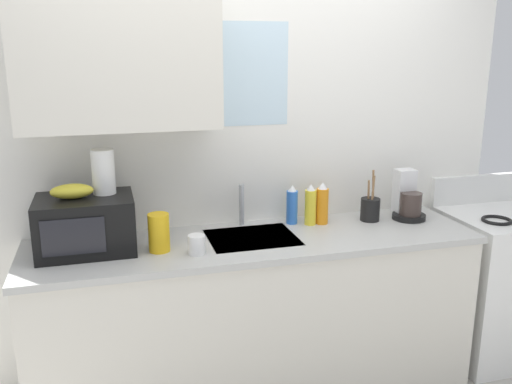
{
  "coord_description": "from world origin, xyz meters",
  "views": [
    {
      "loc": [
        -0.73,
        -2.62,
        1.87
      ],
      "look_at": [
        0.0,
        0.0,
        1.15
      ],
      "focal_mm": 38.6,
      "sensor_mm": 36.0,
      "label": 1
    }
  ],
  "objects": [
    {
      "name": "kitchen_wall_assembly",
      "position": [
        -0.12,
        0.31,
        1.36
      ],
      "size": [
        3.13,
        0.42,
        2.5
      ],
      "color": "white",
      "rests_on": "ground"
    },
    {
      "name": "counter_unit",
      "position": [
        -0.0,
        0.0,
        0.46
      ],
      "size": [
        2.36,
        0.63,
        0.9
      ],
      "color": "silver",
      "rests_on": "ground"
    },
    {
      "name": "sink_faucet",
      "position": [
        -0.02,
        0.24,
        1.02
      ],
      "size": [
        0.03,
        0.03,
        0.23
      ],
      "primitive_type": "cylinder",
      "color": "#B2B5BA",
      "rests_on": "counter_unit"
    },
    {
      "name": "stove_range",
      "position": [
        1.52,
        0.0,
        0.46
      ],
      "size": [
        0.6,
        0.6,
        1.08
      ],
      "color": "white",
      "rests_on": "ground"
    },
    {
      "name": "microwave",
      "position": [
        -0.85,
        0.05,
        1.04
      ],
      "size": [
        0.46,
        0.35,
        0.27
      ],
      "color": "black",
      "rests_on": "counter_unit"
    },
    {
      "name": "banana_bunch",
      "position": [
        -0.89,
        0.05,
        1.2
      ],
      "size": [
        0.2,
        0.11,
        0.07
      ],
      "primitive_type": "ellipsoid",
      "color": "gold",
      "rests_on": "microwave"
    },
    {
      "name": "paper_towel_roll",
      "position": [
        -0.74,
        0.1,
        1.28
      ],
      "size": [
        0.11,
        0.11,
        0.22
      ],
      "primitive_type": "cylinder",
      "color": "white",
      "rests_on": "microwave"
    },
    {
      "name": "coffee_maker",
      "position": [
        0.94,
        0.11,
        1.0
      ],
      "size": [
        0.19,
        0.21,
        0.28
      ],
      "color": "black",
      "rests_on": "counter_unit"
    },
    {
      "name": "dish_soap_bottle_blue",
      "position": [
        0.26,
        0.19,
        1.0
      ],
      "size": [
        0.06,
        0.06,
        0.22
      ],
      "color": "blue",
      "rests_on": "counter_unit"
    },
    {
      "name": "dish_soap_bottle_yellow",
      "position": [
        0.36,
        0.14,
        1.01
      ],
      "size": [
        0.06,
        0.06,
        0.23
      ],
      "color": "yellow",
      "rests_on": "counter_unit"
    },
    {
      "name": "dish_soap_bottle_orange",
      "position": [
        0.43,
        0.14,
        1.01
      ],
      "size": [
        0.07,
        0.07,
        0.24
      ],
      "color": "orange",
      "rests_on": "counter_unit"
    },
    {
      "name": "cereal_canister",
      "position": [
        -0.5,
        -0.05,
        0.99
      ],
      "size": [
        0.1,
        0.1,
        0.19
      ],
      "primitive_type": "cylinder",
      "color": "gold",
      "rests_on": "counter_unit"
    },
    {
      "name": "mug_white",
      "position": [
        -0.34,
        -0.14,
        0.95
      ],
      "size": [
        0.08,
        0.08,
        0.09
      ],
      "primitive_type": "cylinder",
      "color": "white",
      "rests_on": "counter_unit"
    },
    {
      "name": "utensil_crock",
      "position": [
        0.71,
        0.12,
        0.97
      ],
      "size": [
        0.11,
        0.11,
        0.29
      ],
      "color": "black",
      "rests_on": "counter_unit"
    }
  ]
}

